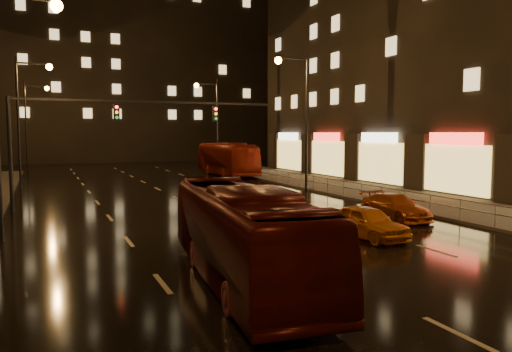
{
  "coord_description": "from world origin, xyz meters",
  "views": [
    {
      "loc": [
        -8.01,
        -9.76,
        4.27
      ],
      "look_at": [
        0.04,
        9.0,
        2.5
      ],
      "focal_mm": 35.0,
      "sensor_mm": 36.0,
      "label": 1
    }
  ],
  "objects_px": {
    "bus_curb": "(227,159)",
    "taxi_far": "(396,207)",
    "taxi_near": "(367,222)",
    "bus_red": "(243,234)"
  },
  "relations": [
    {
      "from": "bus_curb",
      "to": "taxi_far",
      "type": "xyz_separation_m",
      "value": [
        -1.0,
        -27.4,
        -1.03
      ]
    },
    {
      "from": "taxi_near",
      "to": "bus_red",
      "type": "bearing_deg",
      "value": -158.85
    },
    {
      "from": "taxi_near",
      "to": "taxi_far",
      "type": "relative_size",
      "value": 0.92
    },
    {
      "from": "bus_red",
      "to": "bus_curb",
      "type": "distance_m",
      "value": 36.06
    },
    {
      "from": "bus_red",
      "to": "bus_curb",
      "type": "relative_size",
      "value": 0.84
    },
    {
      "from": "bus_red",
      "to": "bus_curb",
      "type": "bearing_deg",
      "value": 77.09
    },
    {
      "from": "bus_red",
      "to": "taxi_far",
      "type": "distance_m",
      "value": 12.72
    },
    {
      "from": "bus_curb",
      "to": "taxi_far",
      "type": "bearing_deg",
      "value": -90.58
    },
    {
      "from": "bus_red",
      "to": "taxi_far",
      "type": "height_order",
      "value": "bus_red"
    },
    {
      "from": "bus_red",
      "to": "taxi_far",
      "type": "bearing_deg",
      "value": 37.88
    }
  ]
}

